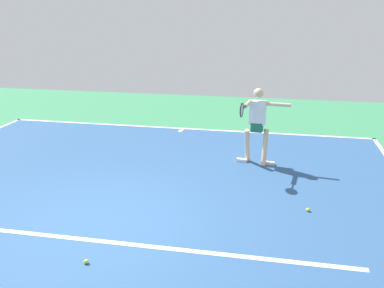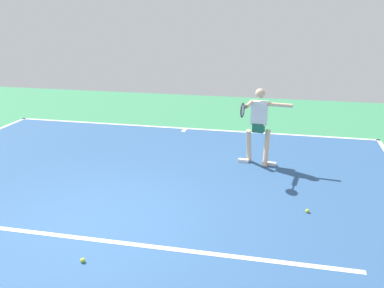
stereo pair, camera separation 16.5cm
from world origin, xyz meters
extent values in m
plane|color=#388456|center=(0.00, 0.00, 0.00)|extent=(21.32, 21.32, 0.00)
cube|color=#2D5484|center=(0.00, 0.00, 0.00)|extent=(10.53, 11.72, 0.00)
cube|color=white|center=(0.00, -5.81, 0.00)|extent=(10.53, 0.10, 0.01)
cube|color=white|center=(0.00, 0.53, 0.00)|extent=(7.90, 0.10, 0.01)
cube|color=white|center=(0.00, -5.61, 0.00)|extent=(0.10, 0.30, 0.01)
cylinder|color=beige|center=(-2.42, -3.29, 0.39)|extent=(0.15, 0.34, 0.81)
cube|color=white|center=(-2.53, -3.28, 0.04)|extent=(0.25, 0.13, 0.07)
cylinder|color=beige|center=(-2.03, -3.34, 0.39)|extent=(0.15, 0.34, 0.81)
cube|color=white|center=(-1.92, -3.36, 0.04)|extent=(0.25, 0.13, 0.07)
cube|color=#1E664C|center=(-2.23, -3.32, 0.84)|extent=(0.27, 0.23, 0.20)
cube|color=white|center=(-2.23, -3.32, 1.16)|extent=(0.36, 0.22, 0.52)
sphere|color=beige|center=(-2.23, -3.32, 1.59)|extent=(0.21, 0.21, 0.21)
cylinder|color=beige|center=(-2.65, -3.27, 1.37)|extent=(0.53, 0.14, 0.08)
cylinder|color=beige|center=(-2.03, -3.08, 1.40)|extent=(0.14, 0.53, 0.08)
cylinder|color=black|center=(-1.98, -2.71, 1.40)|extent=(0.06, 0.22, 0.03)
torus|color=black|center=(-1.95, -2.47, 1.40)|extent=(0.06, 0.29, 0.29)
cylinder|color=silver|center=(-1.95, -2.47, 1.40)|extent=(0.03, 0.25, 0.25)
sphere|color=#CCE033|center=(-3.25, -1.09, 0.03)|extent=(0.07, 0.07, 0.07)
sphere|color=#C6E53D|center=(-0.20, 1.12, 0.03)|extent=(0.07, 0.07, 0.07)
camera|label=1|loc=(-2.61, 5.79, 3.33)|focal=40.12mm
camera|label=2|loc=(-2.77, 5.76, 3.33)|focal=40.12mm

